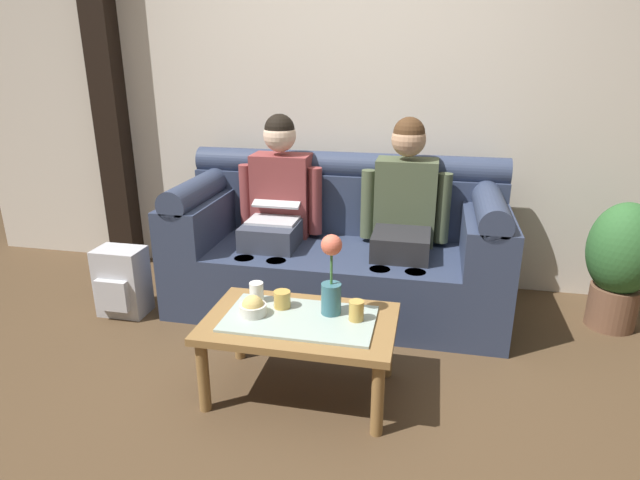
% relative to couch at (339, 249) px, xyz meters
% --- Properties ---
extents(ground_plane, '(14.00, 14.00, 0.00)m').
position_rel_couch_xyz_m(ground_plane, '(0.00, -1.17, -0.37)').
color(ground_plane, '#4C3823').
extents(back_wall_patterned, '(6.00, 0.12, 2.90)m').
position_rel_couch_xyz_m(back_wall_patterned, '(0.00, 0.53, 1.08)').
color(back_wall_patterned, beige).
rests_on(back_wall_patterned, ground_plane).
extents(timber_pillar, '(0.20, 0.20, 2.90)m').
position_rel_couch_xyz_m(timber_pillar, '(-1.79, 0.41, 1.08)').
color(timber_pillar, black).
rests_on(timber_pillar, ground_plane).
extents(couch, '(2.08, 0.88, 0.96)m').
position_rel_couch_xyz_m(couch, '(0.00, 0.00, 0.00)').
color(couch, '#2D3851').
rests_on(couch, ground_plane).
extents(person_left, '(0.56, 0.67, 1.22)m').
position_rel_couch_xyz_m(person_left, '(-0.41, -0.00, 0.29)').
color(person_left, '#383D4C').
rests_on(person_left, ground_plane).
extents(person_right, '(0.56, 0.67, 1.22)m').
position_rel_couch_xyz_m(person_right, '(0.41, -0.00, 0.29)').
color(person_right, '#232326').
rests_on(person_right, ground_plane).
extents(coffee_table, '(0.90, 0.56, 0.41)m').
position_rel_couch_xyz_m(coffee_table, '(0.00, -1.03, -0.03)').
color(coffee_table, olive).
rests_on(coffee_table, ground_plane).
extents(flower_vase, '(0.10, 0.10, 0.40)m').
position_rel_couch_xyz_m(flower_vase, '(0.14, -0.95, 0.22)').
color(flower_vase, '#336672').
rests_on(flower_vase, coffee_table).
extents(snack_bowl, '(0.13, 0.13, 0.11)m').
position_rel_couch_xyz_m(snack_bowl, '(-0.22, -1.05, 0.07)').
color(snack_bowl, silver).
rests_on(snack_bowl, coffee_table).
extents(cup_near_left, '(0.07, 0.07, 0.10)m').
position_rel_couch_xyz_m(cup_near_left, '(-0.25, -0.91, 0.08)').
color(cup_near_left, white).
rests_on(cup_near_left, coffee_table).
extents(cup_near_right, '(0.07, 0.07, 0.10)m').
position_rel_couch_xyz_m(cup_near_right, '(0.26, -1.00, 0.08)').
color(cup_near_right, gold).
rests_on(cup_near_right, coffee_table).
extents(cup_far_center, '(0.08, 0.08, 0.08)m').
position_rel_couch_xyz_m(cup_far_center, '(-0.11, -0.94, 0.07)').
color(cup_far_center, gold).
rests_on(cup_far_center, coffee_table).
extents(backpack_left, '(0.30, 0.25, 0.44)m').
position_rel_couch_xyz_m(backpack_left, '(-1.31, -0.45, -0.16)').
color(backpack_left, '#B7B7BC').
rests_on(backpack_left, ground_plane).
extents(potted_plant, '(0.40, 0.40, 0.78)m').
position_rel_couch_xyz_m(potted_plant, '(1.69, 0.02, 0.06)').
color(potted_plant, brown).
rests_on(potted_plant, ground_plane).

